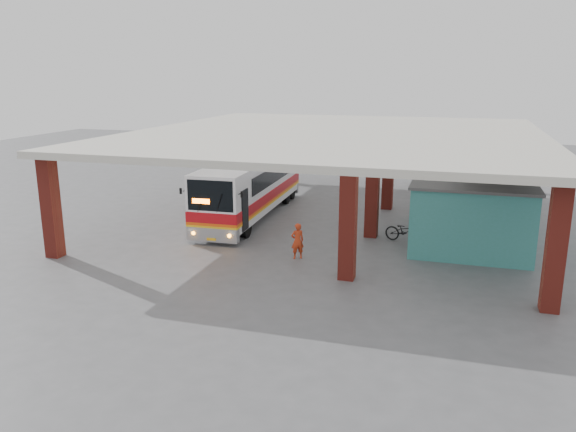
% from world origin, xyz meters
% --- Properties ---
extents(ground, '(90.00, 90.00, 0.00)m').
position_xyz_m(ground, '(0.00, 0.00, 0.00)').
color(ground, '#515154').
rests_on(ground, ground).
extents(brick_columns, '(20.10, 21.60, 4.35)m').
position_xyz_m(brick_columns, '(1.43, 5.00, 2.17)').
color(brick_columns, maroon).
rests_on(brick_columns, ground).
extents(canopy_roof, '(21.00, 23.00, 0.30)m').
position_xyz_m(canopy_roof, '(0.50, 6.50, 4.50)').
color(canopy_roof, beige).
rests_on(canopy_roof, brick_columns).
extents(shop_building, '(5.20, 8.20, 3.11)m').
position_xyz_m(shop_building, '(7.49, 4.00, 1.56)').
color(shop_building, '#337F74').
rests_on(shop_building, ground).
extents(coach_bus, '(2.91, 11.83, 3.42)m').
position_xyz_m(coach_bus, '(-3.91, 5.08, 1.70)').
color(coach_bus, white).
rests_on(coach_bus, ground).
extents(motorcycle, '(2.14, 1.21, 1.06)m').
position_xyz_m(motorcycle, '(4.70, 2.50, 0.53)').
color(motorcycle, black).
rests_on(motorcycle, ground).
extents(pedestrian, '(0.67, 0.62, 1.55)m').
position_xyz_m(pedestrian, '(0.52, -1.23, 0.77)').
color(pedestrian, red).
rests_on(pedestrian, ground).
extents(red_chair, '(0.58, 0.58, 0.88)m').
position_xyz_m(red_chair, '(5.10, 8.43, 0.40)').
color(red_chair, red).
rests_on(red_chair, ground).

